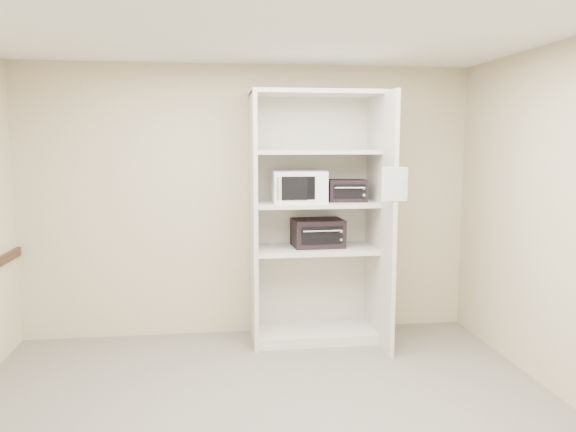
{
  "coord_description": "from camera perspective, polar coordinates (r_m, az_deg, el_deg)",
  "views": [
    {
      "loc": [
        -0.34,
        -3.62,
        1.94
      ],
      "look_at": [
        0.3,
        1.32,
        1.28
      ],
      "focal_mm": 35.0,
      "sensor_mm": 36.0,
      "label": 1
    }
  ],
  "objects": [
    {
      "name": "floor",
      "position": [
        4.12,
        -1.93,
        -20.62
      ],
      "size": [
        4.5,
        4.0,
        0.01
      ],
      "primitive_type": "cube",
      "color": "#6A675B",
      "rests_on": "ground"
    },
    {
      "name": "ceiling",
      "position": [
        3.71,
        -2.13,
        19.29
      ],
      "size": [
        4.5,
        4.0,
        0.01
      ],
      "primitive_type": "cube",
      "color": "white"
    },
    {
      "name": "wall_back",
      "position": [
        5.66,
        -3.94,
        1.5
      ],
      "size": [
        4.5,
        0.02,
        2.7
      ],
      "primitive_type": "cube",
      "color": "beige",
      "rests_on": "ground"
    },
    {
      "name": "wall_front",
      "position": [
        1.76,
        4.29,
        -12.26
      ],
      "size": [
        4.5,
        0.02,
        2.7
      ],
      "primitive_type": "cube",
      "color": "beige",
      "rests_on": "ground"
    },
    {
      "name": "shelving_unit",
      "position": [
        5.47,
        3.25,
        -1.01
      ],
      "size": [
        1.24,
        0.92,
        2.42
      ],
      "color": "beige",
      "rests_on": "floor"
    },
    {
      "name": "microwave",
      "position": [
        5.36,
        1.11,
        3.01
      ],
      "size": [
        0.51,
        0.39,
        0.3
      ],
      "primitive_type": "cube",
      "rotation": [
        0.0,
        0.0,
        -0.02
      ],
      "color": "white",
      "rests_on": "shelving_unit"
    },
    {
      "name": "toaster_oven_upper",
      "position": [
        5.49,
        6.02,
        2.6
      ],
      "size": [
        0.38,
        0.3,
        0.21
      ],
      "primitive_type": "cube",
      "rotation": [
        0.0,
        0.0,
        -0.08
      ],
      "color": "black",
      "rests_on": "shelving_unit"
    },
    {
      "name": "toaster_oven_lower",
      "position": [
        5.53,
        3.03,
        -1.71
      ],
      "size": [
        0.5,
        0.39,
        0.27
      ],
      "primitive_type": "cube",
      "rotation": [
        0.0,
        0.0,
        0.05
      ],
      "color": "black",
      "rests_on": "shelving_unit"
    },
    {
      "name": "paper_sign",
      "position": [
        4.95,
        10.79,
        3.2
      ],
      "size": [
        0.23,
        0.01,
        0.29
      ],
      "primitive_type": "cube",
      "rotation": [
        0.0,
        0.0,
        0.02
      ],
      "color": "white",
      "rests_on": "shelving_unit"
    }
  ]
}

